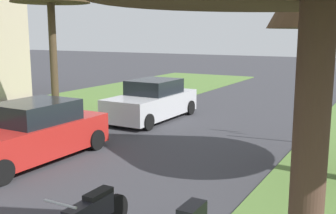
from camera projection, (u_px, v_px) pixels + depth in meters
stop_sign_far at (313, 75)px, 12.43m from camera, size 0.82×0.74×2.91m
parked_sedan_red at (32, 134)px, 11.06m from camera, size 1.97×4.41×1.57m
parked_sedan_silver at (152, 101)px, 16.29m from camera, size 1.97×4.41×1.57m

